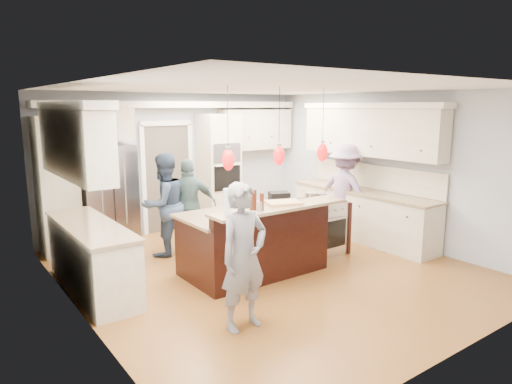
% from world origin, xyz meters
% --- Properties ---
extents(ground_plane, '(6.00, 6.00, 0.00)m').
position_xyz_m(ground_plane, '(0.00, 0.00, 0.00)').
color(ground_plane, '#A56E2D').
rests_on(ground_plane, ground).
extents(room_shell, '(5.54, 6.04, 2.72)m').
position_xyz_m(room_shell, '(0.00, 0.00, 1.82)').
color(room_shell, '#B2BCC6').
rests_on(room_shell, ground).
extents(refrigerator, '(0.90, 0.70, 1.80)m').
position_xyz_m(refrigerator, '(-1.55, 2.64, 0.90)').
color(refrigerator, '#B7B7BC').
rests_on(refrigerator, ground).
extents(oven_column, '(0.72, 0.69, 2.30)m').
position_xyz_m(oven_column, '(0.75, 2.67, 1.15)').
color(oven_column, beige).
rests_on(oven_column, ground).
extents(back_upper_cabinets, '(5.30, 0.61, 2.54)m').
position_xyz_m(back_upper_cabinets, '(-0.75, 2.76, 1.67)').
color(back_upper_cabinets, beige).
rests_on(back_upper_cabinets, ground).
extents(right_counter_run, '(0.64, 3.10, 2.51)m').
position_xyz_m(right_counter_run, '(2.44, 0.30, 1.06)').
color(right_counter_run, beige).
rests_on(right_counter_run, ground).
extents(left_cabinets, '(0.64, 2.30, 2.51)m').
position_xyz_m(left_cabinets, '(-2.44, 0.80, 1.06)').
color(left_cabinets, beige).
rests_on(left_cabinets, ground).
extents(kitchen_island, '(2.10, 1.46, 1.12)m').
position_xyz_m(kitchen_island, '(-0.25, 0.07, 0.49)').
color(kitchen_island, black).
rests_on(kitchen_island, ground).
extents(island_range, '(0.82, 0.71, 0.92)m').
position_xyz_m(island_range, '(1.16, 0.15, 0.46)').
color(island_range, '#B7B7BC').
rests_on(island_range, ground).
extents(pendant_lights, '(1.75, 0.15, 1.03)m').
position_xyz_m(pendant_lights, '(-0.25, -0.51, 1.80)').
color(pendant_lights, black).
rests_on(pendant_lights, ground).
extents(person_bar_end, '(0.62, 0.43, 1.65)m').
position_xyz_m(person_bar_end, '(-1.35, -1.27, 0.83)').
color(person_bar_end, slate).
rests_on(person_bar_end, ground).
extents(person_far_left, '(0.95, 0.81, 1.70)m').
position_xyz_m(person_far_left, '(-0.96, 1.60, 0.85)').
color(person_far_left, '#2A3B53').
rests_on(person_far_left, ground).
extents(person_far_right, '(1.00, 0.70, 1.58)m').
position_xyz_m(person_far_right, '(-0.50, 1.60, 0.79)').
color(person_far_right, '#466260').
rests_on(person_far_right, ground).
extents(person_range_side, '(0.81, 1.22, 1.77)m').
position_xyz_m(person_range_side, '(2.25, 0.59, 0.88)').
color(person_range_side, gray).
rests_on(person_range_side, ground).
extents(floor_rug, '(0.75, 0.95, 0.01)m').
position_xyz_m(floor_rug, '(2.40, -0.14, 0.01)').
color(floor_rug, '#8F7B4E').
rests_on(floor_rug, ground).
extents(water_bottle, '(0.10, 0.10, 0.34)m').
position_xyz_m(water_bottle, '(-1.13, -0.59, 1.29)').
color(water_bottle, silver).
rests_on(water_bottle, kitchen_island).
extents(beer_bottle_a, '(0.07, 0.07, 0.24)m').
position_xyz_m(beer_bottle_a, '(-0.71, -0.54, 1.24)').
color(beer_bottle_a, '#43190C').
rests_on(beer_bottle_a, kitchen_island).
extents(beer_bottle_b, '(0.07, 0.07, 0.23)m').
position_xyz_m(beer_bottle_b, '(-0.60, -0.60, 1.23)').
color(beer_bottle_b, '#43190C').
rests_on(beer_bottle_b, kitchen_island).
extents(beer_bottle_c, '(0.07, 0.07, 0.27)m').
position_xyz_m(beer_bottle_c, '(-0.67, -0.53, 1.25)').
color(beer_bottle_c, '#43190C').
rests_on(beer_bottle_c, kitchen_island).
extents(drink_can, '(0.09, 0.09, 0.12)m').
position_xyz_m(drink_can, '(-0.64, -0.61, 1.18)').
color(drink_can, '#B7B7BC').
rests_on(drink_can, kitchen_island).
extents(cutting_board, '(0.56, 0.47, 0.04)m').
position_xyz_m(cutting_board, '(-0.13, -0.47, 1.14)').
color(cutting_board, tan).
rests_on(cutting_board, kitchen_island).
extents(pot_large, '(0.21, 0.21, 0.12)m').
position_xyz_m(pot_large, '(1.05, 0.23, 0.98)').
color(pot_large, '#B7B7BC').
rests_on(pot_large, island_range).
extents(pot_small, '(0.20, 0.20, 0.10)m').
position_xyz_m(pot_small, '(1.22, 0.19, 0.97)').
color(pot_small, '#B7B7BC').
rests_on(pot_small, island_range).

